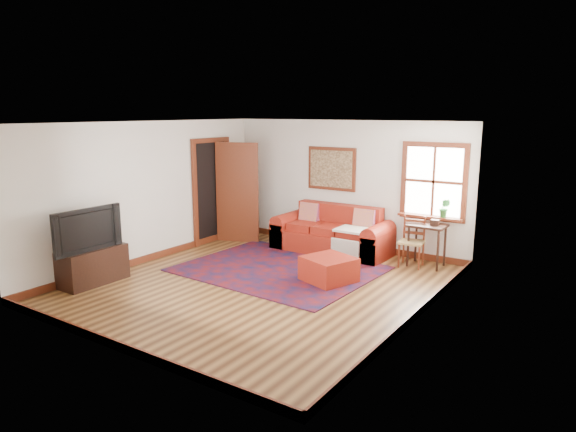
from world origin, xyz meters
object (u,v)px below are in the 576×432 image
Objects in this scene: media_cabinet at (93,266)px; side_table at (427,231)px; red_ottoman at (329,269)px; ladder_back_chair at (412,240)px; red_leather_sofa at (333,237)px.

side_table is at bearing 43.21° from media_cabinet.
side_table is at bearing 79.23° from red_ottoman.
ladder_back_chair reaches higher than media_cabinet.
red_leather_sofa reaches higher than ladder_back_chair.
red_ottoman is 2.00m from side_table.
media_cabinet is (-3.05, -2.12, 0.08)m from red_ottoman.
red_ottoman is at bearing 34.82° from media_cabinet.
ladder_back_chair is (1.60, -0.05, 0.18)m from red_leather_sofa.
side_table is 0.72× the size of media_cabinet.
side_table is 5.57m from media_cabinet.
media_cabinet is at bearing -136.79° from side_table.
red_leather_sofa is at bearing -177.81° from side_table.
red_leather_sofa reaches higher than side_table.
red_ottoman is at bearing -120.70° from side_table.
red_leather_sofa is 4.35m from media_cabinet.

